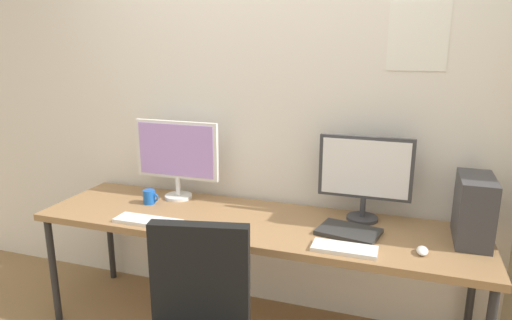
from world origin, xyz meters
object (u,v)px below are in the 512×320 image
Objects in this scene: desk at (253,228)px; laptop_closed at (349,232)px; keyboard_right at (344,249)px; monitor_right at (365,173)px; coffee_mug at (149,197)px; keyboard_left at (148,221)px; computer_mouse at (422,251)px; pc_tower at (474,209)px; monitor_left at (177,154)px.

laptop_closed is at bearing -1.87° from desk.
desk is 8.02× the size of keyboard_right.
monitor_right is 4.96× the size of coffee_mug.
coffee_mug is (-0.72, 0.05, 0.09)m from desk.
monitor_right reaches higher than desk.
keyboard_left is at bearing -159.13° from monitor_right.
monitor_right is 0.55m from computer_mouse.
keyboard_right is at bearing -22.33° from desk.
computer_mouse is 1.66m from coffee_mug.
laptop_closed is at bearing -101.54° from monitor_right.
coffee_mug is at bearing 175.81° from desk.
keyboard_left is 1.24× the size of laptop_closed.
keyboard_right is at bearing -151.41° from pc_tower.
laptop_closed is (-0.61, -0.12, -0.16)m from pc_tower.
keyboard_left is 3.74× the size of coffee_mug.
monitor_right is 1.64× the size of keyboard_right.
keyboard_right reaches higher than desk.
monitor_left is at bearing 160.51° from desk.
pc_tower reaches higher than keyboard_right.
computer_mouse is at bearing -6.80° from coffee_mug.
keyboard_left is 1.24× the size of keyboard_right.
monitor_left is at bearing 159.13° from keyboard_right.
monitor_left is 1.45× the size of keyboard_left.
desk is 6.49× the size of keyboard_left.
monitor_right is at bearing -0.00° from monitor_left.
coffee_mug is (-1.28, 0.28, 0.04)m from keyboard_right.
monitor_right reaches higher than coffee_mug.
keyboard_right is 0.38m from computer_mouse.
coffee_mug is (-1.28, 0.07, 0.03)m from laptop_closed.
desk is at bearing 22.33° from keyboard_left.
keyboard_right is 3.03× the size of coffee_mug.
monitor_left reaches higher than laptop_closed.
monitor_right is (1.20, -0.00, -0.02)m from monitor_left.
desk is at bearing -160.51° from monitor_right.
pc_tower is 1.76m from keyboard_left.
desk is 0.61m from keyboard_right.
laptop_closed is (1.15, -0.23, -0.29)m from monitor_left.
pc_tower is at bearing -3.64° from monitor_left.
pc_tower is (0.57, -0.11, -0.11)m from monitor_right.
keyboard_right is at bearing 0.00° from keyboard_left.
desk is 4.46× the size of monitor_left.
pc_tower is at bearing 28.59° from keyboard_right.
desk is 0.94m from computer_mouse.
pc_tower is at bearing 22.38° from laptop_closed.
pc_tower reaches higher than keyboard_left.
monitor_right is 1.35m from coffee_mug.
computer_mouse is at bearing -134.48° from pc_tower.
desk is 24.26× the size of coffee_mug.
monitor_left is at bearing -179.83° from laptop_closed.
monitor_right is at bearing 84.83° from keyboard_right.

